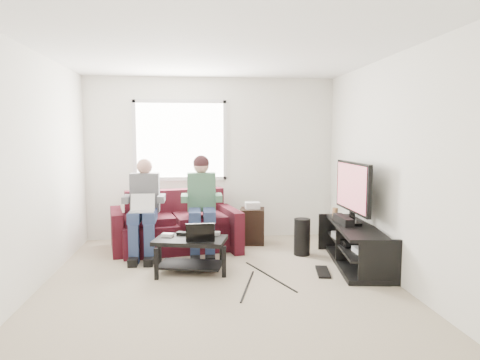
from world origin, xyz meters
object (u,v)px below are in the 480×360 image
at_px(sofa, 175,228).
at_px(subwoofer, 302,237).
at_px(tv_stand, 354,247).
at_px(end_table, 252,225).
at_px(tv, 353,189).
at_px(coffee_table, 190,247).

height_order(sofa, subwoofer, sofa).
xyz_separation_m(tv_stand, end_table, (-1.16, 1.26, 0.05)).
distance_m(sofa, subwoofer, 1.87).
distance_m(sofa, tv, 2.63).
relative_size(tv_stand, end_table, 2.55).
bearing_deg(coffee_table, subwoofer, 21.32).
relative_size(sofa, tv_stand, 1.20).
height_order(tv, subwoofer, tv).
distance_m(coffee_table, tv, 2.22).
relative_size(tv_stand, subwoofer, 3.20).
xyz_separation_m(coffee_table, tv_stand, (2.11, 0.06, -0.08)).
xyz_separation_m(sofa, coffee_table, (0.24, -1.13, -0.00)).
distance_m(sofa, end_table, 1.21).
bearing_deg(end_table, tv, -44.94).
bearing_deg(sofa, end_table, 9.20).
xyz_separation_m(tv_stand, tv, (-0.00, 0.10, 0.75)).
bearing_deg(end_table, coffee_table, -125.62).
xyz_separation_m(coffee_table, tv, (2.10, 0.16, 0.68)).
bearing_deg(end_table, subwoofer, -49.54).
bearing_deg(tv, sofa, 157.70).
xyz_separation_m(tv_stand, subwoofer, (-0.55, 0.54, 0.02)).
distance_m(tv_stand, tv, 0.76).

